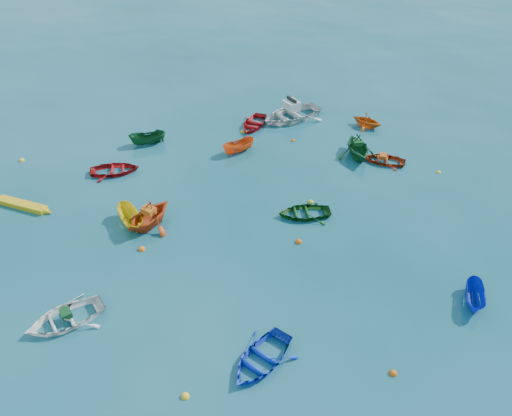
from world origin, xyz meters
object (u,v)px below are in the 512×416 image
at_px(dinghy_white_near, 66,322).
at_px(dinghy_blue_se, 261,362).
at_px(kayak_yellow, 23,207).
at_px(motorboat_white, 291,119).

xyz_separation_m(dinghy_white_near, dinghy_blue_se, (9.07, 1.80, 0.00)).
bearing_deg(dinghy_white_near, kayak_yellow, 178.39).
xyz_separation_m(kayak_yellow, motorboat_white, (10.34, 17.84, 0.00)).
relative_size(dinghy_white_near, kayak_yellow, 0.86).
bearing_deg(motorboat_white, kayak_yellow, -88.10).
relative_size(dinghy_white_near, motorboat_white, 0.70).
height_order(dinghy_white_near, dinghy_blue_se, dinghy_white_near).
distance_m(dinghy_blue_se, kayak_yellow, 18.14).
height_order(dinghy_white_near, kayak_yellow, dinghy_white_near).
xyz_separation_m(dinghy_blue_se, motorboat_white, (-7.36, 21.84, 0.00)).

